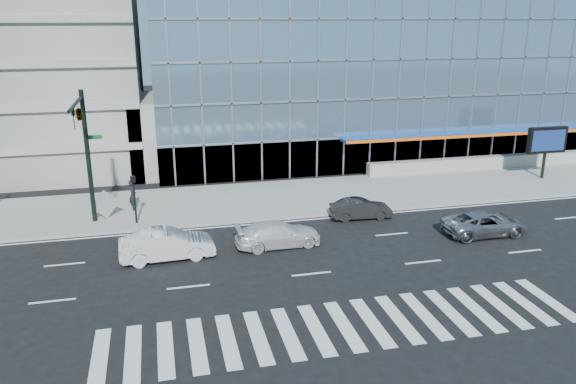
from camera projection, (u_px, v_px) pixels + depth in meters
The scene contains 14 objects.
ground at pixel (292, 243), 31.37m from camera, with size 160.00×160.00×0.00m, color black.
sidewalk at pixel (264, 199), 38.77m from camera, with size 120.00×8.00×0.15m, color gray.
theatre_building at pixel (365, 65), 56.38m from camera, with size 42.00×26.00×15.00m, color #6A8FB1.
ramp_block at pixel (168, 134), 45.85m from camera, with size 6.00×8.00×6.00m, color gray.
retaining_wall at pixel (535, 159), 47.27m from camera, with size 30.00×0.80×1.00m, color gray.
traffic_signal at pixel (82, 128), 31.33m from camera, with size 1.14×5.74×8.00m.
ped_signal_post at pixel (134, 192), 33.43m from camera, with size 0.30×0.33×3.00m.
marquee_sign at pixel (547, 141), 42.76m from camera, with size 3.20×0.43×4.00m.
silver_suv at pixel (485, 224), 32.46m from camera, with size 2.24×4.87×1.35m, color #A3A3A7.
white_suv at pixel (278, 234), 30.86m from camera, with size 1.93×4.75×1.38m, color silver.
white_sedan at pixel (167, 245), 29.15m from camera, with size 1.69×4.86×1.60m, color silver.
dark_sedan at pixel (361, 209), 35.11m from camera, with size 1.34×3.84×1.27m, color black.
pedestrian at pixel (133, 195), 36.14m from camera, with size 0.72×0.47×1.98m, color black.
tilted_panel at pixel (105, 204), 34.63m from camera, with size 1.30×0.06×1.30m, color #A5A5A5.
Camera 1 is at (-6.98, -28.23, 12.11)m, focal length 35.00 mm.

